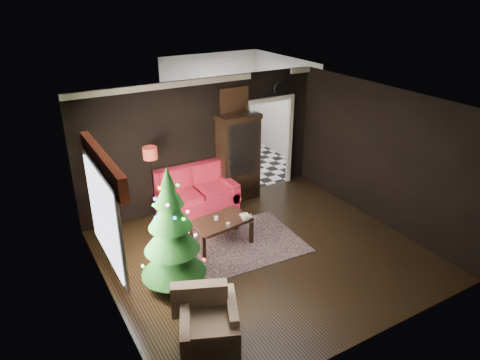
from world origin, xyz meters
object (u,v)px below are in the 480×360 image
teapot (246,217)px  kitchen_table (233,158)px  loveseat (197,192)px  armchair (209,322)px  christmas_tree (171,231)px  wall_clock (280,88)px  coffee_table (221,231)px  curio_cabinet (238,159)px  floor_lamp (153,189)px

teapot → kitchen_table: 3.57m
loveseat → kitchen_table: bearing=42.5°
armchair → teapot: bearing=72.3°
armchair → kitchen_table: bearing=81.4°
loveseat → christmas_tree: size_ratio=0.85×
christmas_tree → wall_clock: 4.67m
teapot → wall_clock: wall_clock is taller
loveseat → coffee_table: size_ratio=1.56×
loveseat → curio_cabinet: 1.25m
kitchen_table → armchair: bearing=-122.1°
coffee_table → wall_clock: size_ratio=3.41×
loveseat → teapot: loveseat is taller
floor_lamp → teapot: 1.96m
christmas_tree → wall_clock: (3.73, 2.48, 1.33)m
floor_lamp → christmas_tree: christmas_tree is taller
christmas_tree → armchair: size_ratio=2.41×
loveseat → wall_clock: size_ratio=5.31×
curio_cabinet → kitchen_table: curio_cabinet is taller
teapot → wall_clock: size_ratio=0.57×
floor_lamp → coffee_table: floor_lamp is taller
floor_lamp → kitchen_table: 3.28m
curio_cabinet → armchair: curio_cabinet is taller
curio_cabinet → kitchen_table: 1.67m
armchair → kitchen_table: (3.28, 5.23, -0.08)m
christmas_tree → teapot: (1.65, 0.51, -0.46)m
floor_lamp → wall_clock: (3.31, 0.47, 1.55)m
floor_lamp → christmas_tree: 2.06m
teapot → armchair: bearing=-131.2°
loveseat → floor_lamp: bearing=-175.9°
armchair → coffee_table: (1.37, 2.27, -0.20)m
coffee_table → wall_clock: 3.67m
curio_cabinet → teapot: (-0.87, -1.79, -0.36)m
floor_lamp → christmas_tree: size_ratio=0.89×
armchair → floor_lamp: bearing=105.0°
christmas_tree → coffee_table: bearing=31.3°
kitchen_table → teapot: bearing=-115.3°
coffee_table → kitchen_table: bearing=57.2°
floor_lamp → kitchen_table: bearing=31.9°
curio_cabinet → coffee_table: 2.10m
coffee_table → kitchen_table: 3.53m
armchair → teapot: armchair is taller
curio_cabinet → armchair: 4.65m
coffee_table → armchair: bearing=-121.1°
loveseat → christmas_tree: 2.55m
curio_cabinet → teapot: bearing=-116.0°
loveseat → curio_cabinet: size_ratio=0.89×
christmas_tree → armchair: 1.62m
armchair → curio_cabinet: bearing=78.8°
floor_lamp → armchair: (-0.52, -3.51, -0.37)m
armchair → christmas_tree: bearing=109.4°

